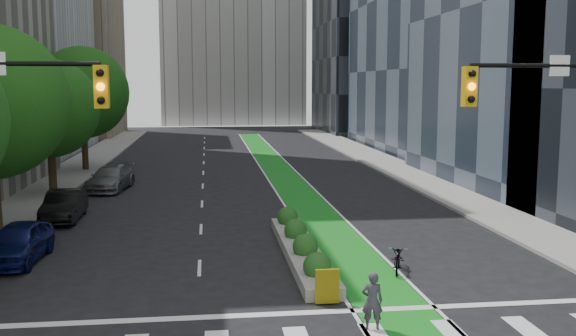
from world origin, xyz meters
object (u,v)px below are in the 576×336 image
object	(u,v)px
bicycle	(398,258)
parked_car_left_far	(111,178)
parked_car_left_mid	(64,206)
cyclist	(372,301)
median_planter	(301,247)
parked_car_left_near	(18,242)

from	to	relation	value
bicycle	parked_car_left_far	size ratio (longest dim) A/B	0.36
bicycle	parked_car_left_mid	xyz separation A→B (m)	(-13.02, 9.89, 0.24)
bicycle	parked_car_left_far	distance (m)	22.10
cyclist	parked_car_left_far	world-z (taller)	cyclist
median_planter	parked_car_left_near	size ratio (longest dim) A/B	2.44
parked_car_left_mid	parked_car_left_far	size ratio (longest dim) A/B	0.86
median_planter	cyclist	distance (m)	7.29
parked_car_left_near	parked_car_left_mid	world-z (taller)	parked_car_left_near
parked_car_left_mid	parked_car_left_far	bearing A→B (deg)	83.68
median_planter	parked_car_left_far	bearing A→B (deg)	119.50
cyclist	bicycle	bearing A→B (deg)	-107.12
parked_car_left_near	parked_car_left_far	distance (m)	15.68
median_planter	parked_car_left_far	size ratio (longest dim) A/B	2.07
median_planter	bicycle	world-z (taller)	median_planter
bicycle	parked_car_left_far	bearing A→B (deg)	142.63
parked_car_left_near	parked_car_left_far	size ratio (longest dim) A/B	0.85
bicycle	parked_car_left_far	xyz separation A→B (m)	(-12.15, 18.46, 0.25)
cyclist	parked_car_left_far	distance (m)	25.44
bicycle	parked_car_left_near	world-z (taller)	parked_car_left_near
cyclist	parked_car_left_near	xyz separation A→B (m)	(-10.91, 7.76, -0.05)
parked_car_left_mid	parked_car_left_far	world-z (taller)	parked_car_left_far
parked_car_left_near	parked_car_left_far	bearing A→B (deg)	89.47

